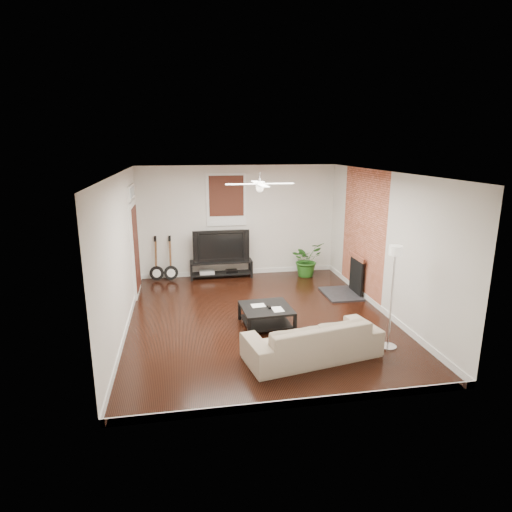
{
  "coord_description": "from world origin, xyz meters",
  "views": [
    {
      "loc": [
        -1.42,
        -7.71,
        3.29
      ],
      "look_at": [
        0.0,
        0.4,
        1.15
      ],
      "focal_mm": 30.18,
      "sensor_mm": 36.0,
      "label": 1
    }
  ],
  "objects": [
    {
      "name": "window_back",
      "position": [
        -0.3,
        2.97,
        1.95
      ],
      "size": [
        1.0,
        0.06,
        1.3
      ],
      "primitive_type": "cube",
      "color": "#3B1A10",
      "rests_on": "wall_back"
    },
    {
      "name": "brick_accent",
      "position": [
        2.49,
        1.0,
        1.4
      ],
      "size": [
        0.02,
        2.2,
        2.8
      ],
      "primitive_type": "cube",
      "color": "#AC5537",
      "rests_on": "floor"
    },
    {
      "name": "tv",
      "position": [
        -0.48,
        2.8,
        0.84
      ],
      "size": [
        1.4,
        0.18,
        0.81
      ],
      "primitive_type": "imported",
      "color": "black",
      "rests_on": "tv_stand"
    },
    {
      "name": "sofa",
      "position": [
        0.53,
        -1.72,
        0.31
      ],
      "size": [
        2.27,
        1.24,
        0.63
      ],
      "primitive_type": "imported",
      "rotation": [
        0.0,
        0.0,
        3.33
      ],
      "color": "tan",
      "rests_on": "floor"
    },
    {
      "name": "room",
      "position": [
        0.0,
        0.0,
        1.4
      ],
      "size": [
        5.01,
        6.01,
        2.81
      ],
      "color": "black",
      "rests_on": "ground"
    },
    {
      "name": "fireplace",
      "position": [
        2.2,
        1.0,
        0.46
      ],
      "size": [
        0.8,
        1.1,
        0.92
      ],
      "primitive_type": "cube",
      "color": "black",
      "rests_on": "floor"
    },
    {
      "name": "tv_stand",
      "position": [
        -0.48,
        2.78,
        0.22
      ],
      "size": [
        1.57,
        0.42,
        0.44
      ],
      "primitive_type": "cube",
      "color": "black",
      "rests_on": "floor"
    },
    {
      "name": "guitar_left",
      "position": [
        -2.09,
        2.75,
        0.56
      ],
      "size": [
        0.38,
        0.29,
        1.13
      ],
      "primitive_type": null,
      "rotation": [
        0.0,
        0.0,
        -0.15
      ],
      "color": "black",
      "rests_on": "floor"
    },
    {
      "name": "floor_lamp",
      "position": [
        1.88,
        -1.62,
        0.88
      ],
      "size": [
        0.34,
        0.34,
        1.76
      ],
      "primitive_type": null,
      "rotation": [
        0.0,
        0.0,
        0.19
      ],
      "color": "silver",
      "rests_on": "floor"
    },
    {
      "name": "potted_plant",
      "position": [
        1.68,
        2.53,
        0.44
      ],
      "size": [
        1.03,
        0.98,
        0.88
      ],
      "primitive_type": "imported",
      "rotation": [
        0.0,
        0.0,
        0.5
      ],
      "color": "#245F1B",
      "rests_on": "floor"
    },
    {
      "name": "coffee_table",
      "position": [
        0.05,
        -0.4,
        0.19
      ],
      "size": [
        0.95,
        0.95,
        0.38
      ],
      "primitive_type": "cube",
      "rotation": [
        0.0,
        0.0,
        0.06
      ],
      "color": "black",
      "rests_on": "floor"
    },
    {
      "name": "door_left",
      "position": [
        -2.46,
        1.9,
        1.25
      ],
      "size": [
        0.08,
        1.0,
        2.5
      ],
      "primitive_type": "cube",
      "color": "white",
      "rests_on": "wall_left"
    },
    {
      "name": "guitar_right",
      "position": [
        -1.74,
        2.72,
        0.56
      ],
      "size": [
        0.36,
        0.26,
        1.13
      ],
      "primitive_type": null,
      "rotation": [
        0.0,
        0.0,
        -0.04
      ],
      "color": "black",
      "rests_on": "floor"
    },
    {
      "name": "ceiling_fan",
      "position": [
        0.0,
        0.0,
        2.6
      ],
      "size": [
        1.24,
        1.24,
        0.32
      ],
      "primitive_type": null,
      "color": "white",
      "rests_on": "ceiling"
    }
  ]
}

